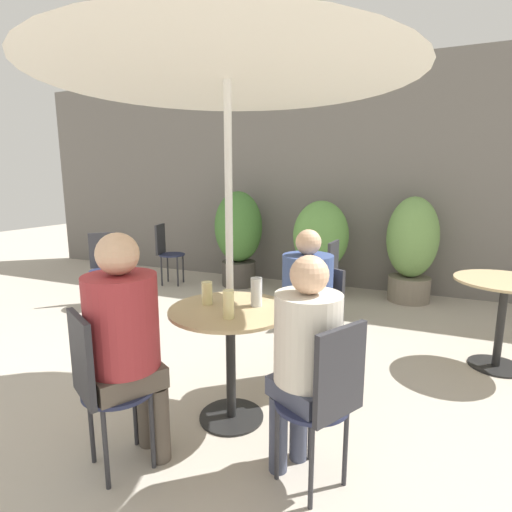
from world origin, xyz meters
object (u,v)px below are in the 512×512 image
Objects in this scene: beer_glass_1 at (229,304)px; potted_plant_1 at (321,243)px; seated_person_1 at (305,350)px; potted_plant_0 at (238,234)px; beer_glass_2 at (256,292)px; potted_plant_2 at (412,246)px; bistro_chair_2 at (319,315)px; bistro_chair_4 at (325,274)px; bistro_chair_1 at (326,394)px; cafe_table_near at (230,336)px; seated_person_0 at (126,333)px; cafe_table_far at (503,302)px; umbrella at (227,52)px; bistro_chair_3 at (104,262)px; beer_glass_0 at (208,293)px; bistro_chair_0 at (100,379)px; seated_person_2 at (305,297)px; bistro_chair_5 at (166,248)px.

potted_plant_1 is (-0.23, 3.08, -0.12)m from beer_glass_1.
seated_person_1 is 3.77m from potted_plant_0.
beer_glass_2 is 3.09m from potted_plant_2.
bistro_chair_2 and bistro_chair_4 have the same top height.
potted_plant_1 is at bearing -136.51° from bistro_chair_1.
beer_glass_2 is (0.13, 0.11, 0.26)m from cafe_table_near.
seated_person_1 is at bearing -59.75° from potted_plant_0.
seated_person_1 is (0.43, -2.27, 0.17)m from bistro_chair_4.
bistro_chair_1 is 3.48m from potted_plant_2.
bistro_chair_2 is 0.70× the size of seated_person_0.
umbrella is (-1.65, -1.46, 1.61)m from cafe_table_far.
beer_glass_2 is (0.44, 0.66, 0.09)m from seated_person_0.
bistro_chair_3 is 2.73m from beer_glass_0.
beer_glass_0 is (0.21, 0.70, 0.28)m from bistro_chair_0.
bistro_chair_4 is at bearing 88.44° from beer_glass_1.
beer_glass_2 is (-0.18, -0.45, 0.13)m from seated_person_2.
bistro_chair_1 and bistro_chair_3 have the same top height.
cafe_table_far is 2.82m from seated_person_0.
seated_person_0 reaches higher than beer_glass_0.
bistro_chair_5 is 3.75m from seated_person_0.
bistro_chair_0 is at bearing 90.00° from seated_person_0.
cafe_table_far is 0.59× the size of seated_person_0.
bistro_chair_0 is at bearing -163.70° from bistro_chair_5.
bistro_chair_0 is at bearing -45.00° from bistro_chair_1.
seated_person_0 reaches higher than potted_plant_1.
cafe_table_near is 0.60× the size of seated_person_0.
potted_plant_1 is 0.95× the size of potted_plant_2.
seated_person_2 reaches higher than bistro_chair_0.
beer_glass_0 is at bearing -89.96° from potted_plant_1.
cafe_table_far is 0.85× the size of bistro_chair_3.
umbrella reaches higher than beer_glass_1.
cafe_table_far is at bearing 177.34° from seated_person_1.
potted_plant_1 reaches higher than bistro_chair_1.
seated_person_1 is (-1.10, -1.77, 0.14)m from cafe_table_far.
potted_plant_0 is (-1.65, 2.39, 0.05)m from seated_person_2.
seated_person_2 is at bearing -134.93° from seated_person_1.
seated_person_0 is at bearing -90.00° from bistro_chair_0.
bistro_chair_3 is at bearing -92.26° from seated_person_1.
bistro_chair_4 is at bearing -71.65° from bistro_chair_0.
potted_plant_1 is at bearing 93.25° from umbrella.
potted_plant_1 reaches higher than cafe_table_near.
bistro_chair_5 is 0.67× the size of potted_plant_2.
umbrella is at bearing -106.62° from potted_plant_2.
bistro_chair_3 reaches higher than cafe_table_near.
bistro_chair_0 and bistro_chair_4 have the same top height.
umbrella is (0.31, 0.56, 1.43)m from seated_person_0.
bistro_chair_2 is at bearing 90.00° from seated_person_2.
potted_plant_0 reaches higher than bistro_chair_2.
seated_person_1 is 6.49× the size of beer_glass_2.
cafe_table_near is 0.86× the size of bistro_chair_3.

